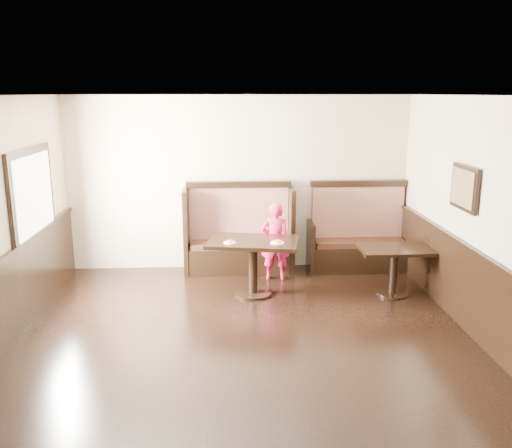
{
  "coord_description": "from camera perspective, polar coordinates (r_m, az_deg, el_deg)",
  "views": [
    {
      "loc": [
        -0.18,
        -5.16,
        2.83
      ],
      "look_at": [
        0.22,
        2.35,
        1.0
      ],
      "focal_mm": 38.0,
      "sensor_mm": 36.0,
      "label": 1
    }
  ],
  "objects": [
    {
      "name": "booth_main",
      "position": [
        8.77,
        -1.8,
        -1.57
      ],
      "size": [
        1.75,
        0.72,
        1.45
      ],
      "color": "black",
      "rests_on": "ground"
    },
    {
      "name": "table_main",
      "position": [
        7.68,
        -0.3,
        -3.07
      ],
      "size": [
        1.38,
        1.0,
        0.81
      ],
      "rotation": [
        0.0,
        0.0,
        -0.18
      ],
      "color": "black",
      "rests_on": "ground"
    },
    {
      "name": "pizza_plate_left",
      "position": [
        7.5,
        -2.77,
        -1.91
      ],
      "size": [
        0.17,
        0.17,
        0.03
      ],
      "color": "white",
      "rests_on": "table_main"
    },
    {
      "name": "pizza_plate_right",
      "position": [
        7.49,
        2.27,
        -1.91
      ],
      "size": [
        0.2,
        0.2,
        0.04
      ],
      "color": "white",
      "rests_on": "table_main"
    },
    {
      "name": "ground",
      "position": [
        5.89,
        -0.98,
        -15.04
      ],
      "size": [
        7.0,
        7.0,
        0.0
      ],
      "primitive_type": "plane",
      "color": "black",
      "rests_on": "ground"
    },
    {
      "name": "child",
      "position": [
        8.31,
        2.04,
        -1.83
      ],
      "size": [
        0.48,
        0.34,
        1.22
      ],
      "primitive_type": "imported",
      "rotation": [
        0.0,
        0.0,
        3.02
      ],
      "color": "#D9174A",
      "rests_on": "ground"
    },
    {
      "name": "room_shell",
      "position": [
        5.86,
        -4.05,
        -8.0
      ],
      "size": [
        7.0,
        7.0,
        7.0
      ],
      "color": "#BEAC8A",
      "rests_on": "ground"
    },
    {
      "name": "table_neighbor",
      "position": [
        7.96,
        14.34,
        -3.66
      ],
      "size": [
        1.0,
        0.66,
        0.69
      ],
      "rotation": [
        0.0,
        0.0,
        0.01
      ],
      "color": "black",
      "rests_on": "ground"
    },
    {
      "name": "booth_neighbor",
      "position": [
        9.03,
        10.67,
        -1.65
      ],
      "size": [
        1.65,
        0.72,
        1.45
      ],
      "color": "black",
      "rests_on": "ground"
    }
  ]
}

